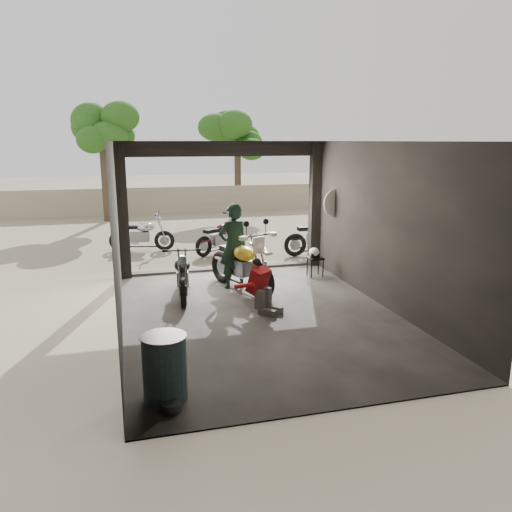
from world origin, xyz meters
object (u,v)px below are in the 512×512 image
stool (315,260)px  sign_post (337,218)px  helmet (314,252)px  outside_bike_b (220,234)px  left_bike (182,271)px  outside_bike_c (320,234)px  rider (233,246)px  outside_bike_a (141,232)px  main_bike (241,260)px  oil_drum (165,369)px  mechanic (263,288)px

stool → sign_post: size_ratio=0.23×
stool → helmet: (-0.03, 0.02, 0.19)m
outside_bike_b → sign_post: bearing=-176.8°
left_bike → outside_bike_c: 5.18m
rider → stool: rider is taller
outside_bike_a → outside_bike_b: bearing=-100.5°
rider → helmet: rider is taller
outside_bike_a → main_bike: bearing=-145.6°
helmet → oil_drum: oil_drum is taller
rider → mechanic: size_ratio=1.86×
outside_bike_c → oil_drum: outside_bike_c is taller
rider → mechanic: rider is taller
left_bike → outside_bike_b: left_bike is taller
main_bike → rider: size_ratio=1.07×
stool → helmet: helmet is taller
outside_bike_a → stool: 5.64m
outside_bike_b → rider: size_ratio=0.88×
outside_bike_a → left_bike: bearing=-160.4°
main_bike → mechanic: 1.57m
rider → outside_bike_b: bearing=-111.0°
mechanic → stool: bearing=9.1°
outside_bike_a → stool: (3.89, -4.09, -0.16)m
helmet → outside_bike_c: bearing=80.8°
outside_bike_a → outside_bike_c: outside_bike_c is taller
rider → sign_post: bearing=176.1°
main_bike → outside_bike_b: (0.28, 3.77, -0.11)m
stool → sign_post: (0.58, 0.13, 0.99)m
outside_bike_a → outside_bike_b: outside_bike_a is taller
left_bike → outside_bike_c: outside_bike_c is taller
left_bike → outside_bike_b: (1.57, 3.93, -0.00)m
left_bike → helmet: size_ratio=6.38×
oil_drum → sign_post: size_ratio=0.41×
left_bike → stool: 3.35m
main_bike → oil_drum: (-2.01, -4.37, -0.25)m
left_bike → mechanic: left_bike is taller
main_bike → outside_bike_a: main_bike is taller
mechanic → oil_drum: (-2.08, -2.81, -0.08)m
left_bike → sign_post: size_ratio=0.80×
main_bike → stool: (1.97, 0.60, -0.27)m
outside_bike_b → helmet: (1.66, -3.15, 0.04)m
outside_bike_b → left_bike: bearing=124.8°
outside_bike_b → mechanic: size_ratio=1.64×
outside_bike_c → rider: rider is taller
main_bike → sign_post: bearing=-5.8°
stool → outside_bike_c: bearing=65.5°
rider → mechanic: bearing=81.3°
outside_bike_b → outside_bike_c: size_ratio=0.90×
outside_bike_b → rider: bearing=140.2°
rider → oil_drum: 5.00m
main_bike → stool: 2.08m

